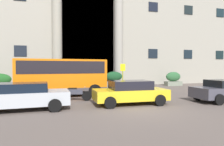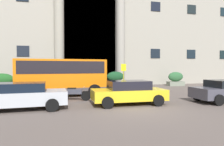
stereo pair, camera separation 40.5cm
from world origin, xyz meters
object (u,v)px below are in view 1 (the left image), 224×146
Objects in this scene: hedge_planter_far_east at (114,80)px; hedge_planter_far_west at (173,79)px; bus_stop_sign at (123,74)px; motorcycle_near_kerb at (122,92)px; orange_minibus at (62,74)px; white_taxi_kerbside at (21,96)px; hedge_planter_entrance_left at (58,83)px; scooter_by_planter at (75,94)px; parked_estate_mid at (130,92)px.

hedge_planter_far_east is 7.04m from hedge_planter_far_west.
bus_stop_sign is 1.20× the size of motorcycle_near_kerb.
orange_minibus is 4.63m from motorcycle_near_kerb.
hedge_planter_far_west is at bearing 27.27° from bus_stop_sign.
hedge_planter_far_west is 0.94× the size of motorcycle_near_kerb.
orange_minibus is 3.37× the size of hedge_planter_far_west.
bus_stop_sign is 3.73m from hedge_planter_far_east.
bus_stop_sign is 1.28× the size of hedge_planter_far_west.
bus_stop_sign reaches higher than white_taxi_kerbside.
hedge_planter_entrance_left is 7.11m from scooter_by_planter.
hedge_planter_far_east is at bearing 69.78° from scooter_by_planter.
hedge_planter_far_west is 11.61m from motorcycle_near_kerb.
parked_estate_mid is 3.54m from scooter_by_planter.
hedge_planter_far_east is 11.98m from white_taxi_kerbside.
hedge_planter_far_east is at bearing 48.89° from white_taxi_kerbside.
white_taxi_kerbside is (-2.02, -4.29, -0.89)m from orange_minibus.
bus_stop_sign is 0.52× the size of white_taxi_kerbside.
hedge_planter_far_east is at bearing 38.33° from orange_minibus.
hedge_planter_far_west is (7.31, 3.77, -0.73)m from bus_stop_sign.
white_taxi_kerbside is (-1.83, -9.11, 0.05)m from hedge_planter_entrance_left.
orange_minibus reaches higher than parked_estate_mid.
orange_minibus reaches higher than motorcycle_near_kerb.
white_taxi_kerbside reaches higher than motorcycle_near_kerb.
hedge_planter_entrance_left is at bearing 87.08° from orange_minibus.
orange_minibus is 4.82m from white_taxi_kerbside.
orange_minibus reaches higher than hedge_planter_far_west.
orange_minibus reaches higher than hedge_planter_far_east.
hedge_planter_far_east is 0.95× the size of motorcycle_near_kerb.
parked_estate_mid is at bearing -54.36° from orange_minibus.
scooter_by_planter is (2.76, 2.06, -0.24)m from white_taxi_kerbside.
parked_estate_mid is at bearing -2.16° from white_taxi_kerbside.
motorcycle_near_kerb is at bearing 87.51° from parked_estate_mid.
orange_minibus is 1.37× the size of white_taxi_kerbside.
hedge_planter_far_east reaches higher than white_taxi_kerbside.
hedge_planter_far_west reaches higher than parked_estate_mid.
scooter_by_planter is at bearing -174.81° from motorcycle_near_kerb.
orange_minibus is at bearing 61.83° from white_taxi_kerbside.
orange_minibus is at bearing -136.44° from hedge_planter_far_east.
orange_minibus reaches higher than scooter_by_planter.
motorcycle_near_kerb is at bearing -38.64° from orange_minibus.
parked_estate_mid is (-8.78, -9.45, -0.06)m from hedge_planter_far_west.
parked_estate_mid is (3.84, -9.04, 0.05)m from hedge_planter_entrance_left.
orange_minibus is 5.64m from parked_estate_mid.
scooter_by_planter is at bearing -82.48° from hedge_planter_entrance_left.
bus_stop_sign is 1.55× the size of hedge_planter_entrance_left.
hedge_planter_far_east is 0.41× the size of white_taxi_kerbside.
hedge_planter_far_west is 17.31m from white_taxi_kerbside.
orange_minibus is at bearing 156.50° from motorcycle_near_kerb.
hedge_planter_far_east is 0.96× the size of scooter_by_planter.
orange_minibus is at bearing 131.63° from parked_estate_mid.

